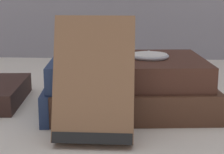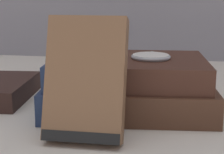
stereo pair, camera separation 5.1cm
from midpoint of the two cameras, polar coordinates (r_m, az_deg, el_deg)
name	(u,v)px [view 2 (the right image)]	position (r m, az deg, el deg)	size (l,w,h in m)	color
ground_plane	(99,110)	(0.53, 0.71, -5.04)	(3.00, 3.00, 0.00)	beige
book_flat_bottom	(126,95)	(0.54, 4.84, -2.81)	(0.24, 0.19, 0.04)	#4C2D1E
book_flat_top	(125,70)	(0.53, 4.83, 1.05)	(0.22, 0.17, 0.03)	#422319
book_leaning_front	(86,84)	(0.41, -0.55, -1.07)	(0.09, 0.07, 0.14)	brown
pocket_watch	(151,57)	(0.52, 8.72, 3.08)	(0.06, 0.06, 0.01)	silver
reading_glasses	(93,80)	(0.71, -0.83, -0.42)	(0.12, 0.07, 0.00)	black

